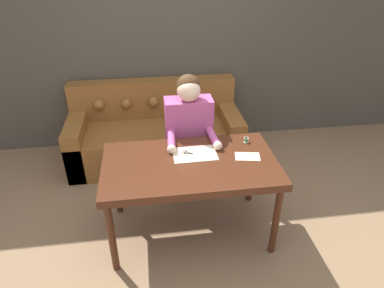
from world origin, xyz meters
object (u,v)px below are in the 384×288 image
Objects in this scene: scissors at (190,154)px; couch at (156,133)px; person at (189,136)px; dining_table at (190,169)px; thread_spool at (246,140)px.

couch is at bearing 102.06° from scissors.
person is at bearing -68.19° from couch.
person is at bearing 83.87° from scissors.
dining_table is 0.15m from scissors.
thread_spool is (0.55, 0.26, 0.10)m from dining_table.
dining_table is at bearing -96.40° from person.
couch is 1.54× the size of person.
person is 0.46m from scissors.
person is 0.60m from thread_spool.
couch reaches higher than thread_spool.
couch is at bearing 111.81° from person.
couch is 1.35m from scissors.
scissors is at bearing -96.13° from person.
dining_table is 0.62m from thread_spool.
couch is 8.73× the size of scissors.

